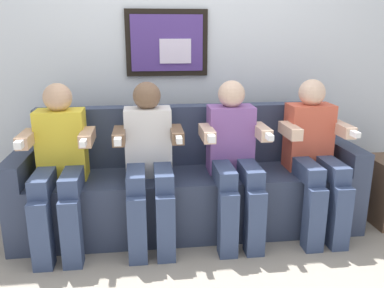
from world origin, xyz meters
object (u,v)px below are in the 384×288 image
object	(u,v)px
person_leftmost	(60,162)
person_right_center	(234,155)
person_rightmost	(314,152)
couch	(189,187)
person_left_center	(149,158)

from	to	relation	value
person_leftmost	person_right_center	xyz separation A→B (m)	(1.18, 0.00, 0.00)
person_right_center	person_rightmost	world-z (taller)	same
person_leftmost	person_rightmost	size ratio (longest dim) A/B	1.00
couch	person_right_center	xyz separation A→B (m)	(0.29, -0.17, 0.29)
person_left_center	person_right_center	xyz separation A→B (m)	(0.59, 0.00, 0.00)
person_left_center	person_rightmost	xyz separation A→B (m)	(1.18, 0.00, -0.00)
couch	person_left_center	xyz separation A→B (m)	(-0.29, -0.17, 0.29)
couch	person_leftmost	bearing A→B (deg)	-169.15
person_right_center	person_rightmost	xyz separation A→B (m)	(0.59, 0.00, -0.00)
person_right_center	person_leftmost	bearing A→B (deg)	180.00
couch	person_rightmost	world-z (taller)	person_rightmost
couch	person_right_center	bearing A→B (deg)	-29.91
person_left_center	person_rightmost	world-z (taller)	same
person_left_center	person_right_center	bearing A→B (deg)	0.00
person_right_center	person_rightmost	size ratio (longest dim) A/B	1.00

